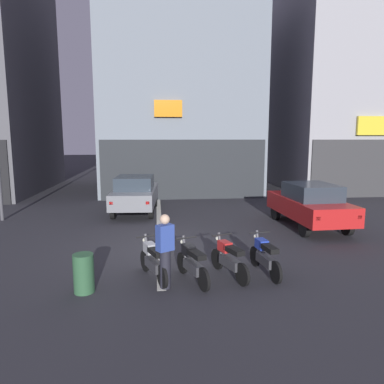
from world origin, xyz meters
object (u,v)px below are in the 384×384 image
Objects in this scene: motorcycle_black_row_left_mid at (192,262)px; motorcycle_red_row_centre at (229,258)px; car_grey_crossing_near at (135,193)px; car_red_parked_kerbside at (310,204)px; trash_bin at (84,273)px; person_by_motorcycles at (165,251)px; motorcycle_silver_row_leftmost at (153,260)px; motorcycle_blue_row_right_mid at (265,256)px.

motorcycle_red_row_centre is (0.90, 0.19, 0.00)m from motorcycle_black_row_left_mid.
car_grey_crossing_near and car_red_parked_kerbside have the same top height.
motorcycle_black_row_left_mid reaches higher than trash_bin.
motorcycle_red_row_centre is 3.33m from trash_bin.
car_red_parked_kerbside reaches higher than motorcycle_red_row_centre.
car_grey_crossing_near is 2.51× the size of person_by_motorcycles.
motorcycle_red_row_centre is at bearing -131.86° from car_red_parked_kerbside.
motorcycle_black_row_left_mid is 0.92m from motorcycle_red_row_centre.
trash_bin is at bearing -178.19° from person_by_motorcycles.
car_red_parked_kerbside is 2.64× the size of motorcycle_silver_row_leftmost.
motorcycle_black_row_left_mid is 0.96× the size of person_by_motorcycles.
car_red_parked_kerbside is at bearing 37.07° from motorcycle_silver_row_leftmost.
motorcycle_red_row_centre is at bearing -174.82° from motorcycle_blue_row_right_mid.
motorcycle_blue_row_right_mid is (-3.04, -4.32, -0.43)m from car_red_parked_kerbside.
person_by_motorcycles is (-1.53, -0.48, 0.40)m from motorcycle_red_row_centre.
trash_bin is (-1.47, -0.59, -0.03)m from motorcycle_silver_row_leftmost.
car_red_parked_kerbside is at bearing -26.29° from car_grey_crossing_near.
trash_bin is (-3.28, -0.54, -0.03)m from motorcycle_red_row_centre.
motorcycle_red_row_centre is (-3.95, -4.40, -0.43)m from car_red_parked_kerbside.
trash_bin is at bearing -158.13° from motorcycle_silver_row_leftmost.
motorcycle_black_row_left_mid is at bearing -77.55° from car_grey_crossing_near.
car_red_parked_kerbside reaches higher than motorcycle_silver_row_leftmost.
car_grey_crossing_near is 7.66m from motorcycle_silver_row_leftmost.
motorcycle_black_row_left_mid is at bearing -168.13° from motorcycle_red_row_centre.
car_grey_crossing_near is 8.21m from person_by_motorcycles.
car_grey_crossing_near is 4.94× the size of trash_bin.
car_red_parked_kerbside is 8.77m from trash_bin.
motorcycle_blue_row_right_mid is at bearing -125.11° from car_red_parked_kerbside.
motorcycle_silver_row_leftmost is 0.95× the size of motorcycle_blue_row_right_mid.
motorcycle_black_row_left_mid is at bearing -171.45° from motorcycle_blue_row_right_mid.
car_red_parked_kerbside is at bearing 34.35° from trash_bin.
motorcycle_blue_row_right_mid is at bearing -64.93° from car_grey_crossing_near.
motorcycle_blue_row_right_mid is at bearing 5.18° from motorcycle_red_row_centre.
car_grey_crossing_near is 8.11m from motorcycle_red_row_centre.
person_by_motorcycles reaches higher than car_grey_crossing_near.
motorcycle_silver_row_leftmost is at bearing -83.79° from car_grey_crossing_near.
motorcycle_black_row_left_mid is at bearing 24.92° from person_by_motorcycles.
motorcycle_black_row_left_mid is 0.79m from person_by_motorcycles.
motorcycle_red_row_centre is 0.91m from motorcycle_blue_row_right_mid.
car_grey_crossing_near is at bearing 153.71° from car_red_parked_kerbside.
motorcycle_black_row_left_mid is (-4.85, -4.59, -0.43)m from car_red_parked_kerbside.
car_red_parked_kerbside is at bearing 41.74° from person_by_motorcycles.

